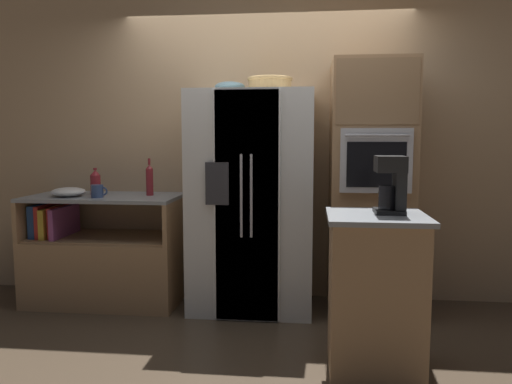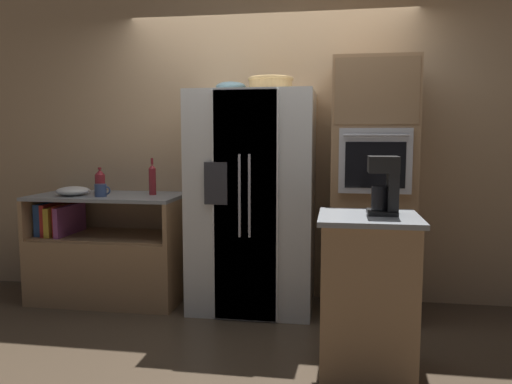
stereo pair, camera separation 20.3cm
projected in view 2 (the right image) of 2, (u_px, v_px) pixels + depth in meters
ground_plane at (261, 310)px, 4.14m from camera, size 20.00×20.00×0.00m
wall_back at (269, 141)px, 4.44m from camera, size 12.00×0.06×2.80m
counter_left at (108, 260)px, 4.41m from camera, size 1.29×0.68×0.93m
refrigerator at (253, 202)px, 4.13m from camera, size 1.00×0.74×1.80m
wall_oven at (371, 189)px, 3.99m from camera, size 0.64×0.71×2.03m
island_counter at (367, 295)px, 2.99m from camera, size 0.59×0.59×0.97m
wicker_basket at (271, 84)px, 4.03m from camera, size 0.37×0.37×0.11m
fruit_bowl at (231, 87)px, 4.09m from camera, size 0.25×0.25×0.08m
bottle_tall at (152, 179)px, 4.32m from camera, size 0.06×0.06×0.32m
bottle_short at (100, 181)px, 4.41m from camera, size 0.09×0.09×0.23m
mug at (101, 190)px, 4.19m from camera, size 0.14×0.10×0.11m
mixing_bowl at (73, 191)px, 4.28m from camera, size 0.28×0.28×0.08m
coffee_maker at (386, 182)px, 2.95m from camera, size 0.17×0.20×0.35m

